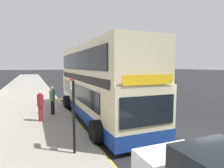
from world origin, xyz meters
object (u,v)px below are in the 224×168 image
Objects in this scene: pedestrian_further_back at (52,99)px; pedestrian_waiting_near_sign at (40,104)px; parked_car_grey_far at (74,76)px; double_decker_bus at (98,84)px; bus_stop_sign at (73,109)px.

pedestrian_waiting_near_sign is at bearing -120.54° from pedestrian_further_back.
pedestrian_further_back is (-7.92, -32.02, 0.31)m from parked_car_grey_far.
pedestrian_waiting_near_sign is (-3.39, -0.09, -0.99)m from double_decker_bus.
pedestrian_further_back is (-0.15, 5.91, -0.58)m from bus_stop_sign.
parked_car_grey_far is 34.42m from pedestrian_waiting_near_sign.
double_decker_bus is 5.34m from bus_stop_sign.
pedestrian_waiting_near_sign reaches higher than parked_car_grey_far.
bus_stop_sign reaches higher than pedestrian_waiting_near_sign.
parked_car_grey_far is (5.29, 33.22, -1.27)m from double_decker_bus.
parked_car_grey_far is (7.77, 37.93, -0.90)m from bus_stop_sign.
double_decker_bus is at bearing -24.52° from pedestrian_further_back.
pedestrian_further_back is (0.76, 1.29, 0.04)m from pedestrian_waiting_near_sign.
bus_stop_sign is at bearing -117.75° from double_decker_bus.
parked_car_grey_far is 2.45× the size of pedestrian_waiting_near_sign.
double_decker_bus is 33.66m from parked_car_grey_far.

